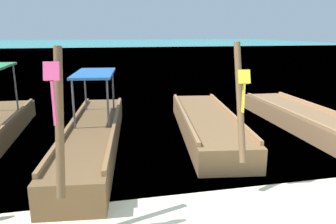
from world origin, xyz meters
TOP-DOWN VIEW (x-y plane):
  - sea_water at (0.00, 62.14)m, footprint 120.00×120.00m
  - longtail_boat_pink_ribbon at (-1.73, 4.85)m, footprint 1.86×6.81m
  - longtail_boat_yellow_ribbon at (1.38, 5.36)m, footprint 2.17×6.33m
  - longtail_boat_turquoise_ribbon at (4.45, 4.84)m, footprint 1.54×7.30m

SIDE VIEW (x-z plane):
  - sea_water at x=0.00m, z-range 0.00..0.00m
  - longtail_boat_turquoise_ribbon at x=4.45m, z-range -0.90..1.44m
  - longtail_boat_yellow_ribbon at x=1.38m, z-range -1.03..1.63m
  - longtail_boat_pink_ribbon at x=-1.73m, z-range -0.97..1.68m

